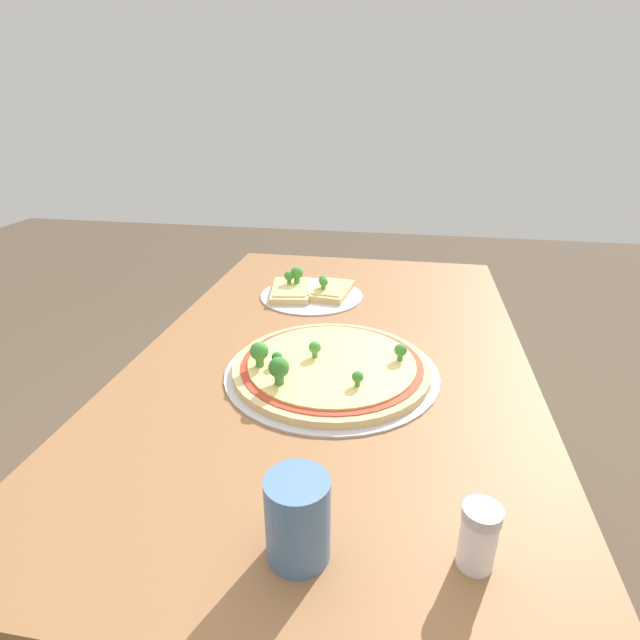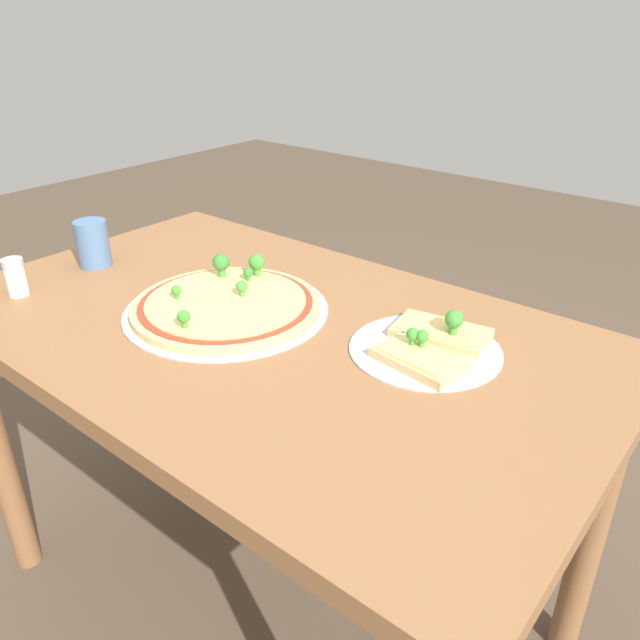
# 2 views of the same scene
# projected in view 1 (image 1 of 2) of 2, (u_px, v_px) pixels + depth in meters

# --- Properties ---
(ground_plane) EXTENTS (8.00, 8.00, 0.00)m
(ground_plane) POSITION_uv_depth(u_px,v_px,m) (331.00, 602.00, 1.32)
(ground_plane) COLOR brown
(dining_table) EXTENTS (1.27, 0.76, 0.75)m
(dining_table) POSITION_uv_depth(u_px,v_px,m) (333.00, 393.00, 1.06)
(dining_table) COLOR brown
(dining_table) RESTS_ON ground_plane
(pizza_tray_whole) EXTENTS (0.40, 0.40, 0.07)m
(pizza_tray_whole) POSITION_uv_depth(u_px,v_px,m) (330.00, 367.00, 0.92)
(pizza_tray_whole) COLOR #B7B7BC
(pizza_tray_whole) RESTS_ON dining_table
(pizza_tray_slice) EXTENTS (0.26, 0.26, 0.07)m
(pizza_tray_slice) POSITION_uv_depth(u_px,v_px,m) (310.00, 291.00, 1.29)
(pizza_tray_slice) COLOR #B7B7BC
(pizza_tray_slice) RESTS_ON dining_table
(drinking_cup) EXTENTS (0.07, 0.07, 0.10)m
(drinking_cup) POSITION_uv_depth(u_px,v_px,m) (298.00, 519.00, 0.54)
(drinking_cup) COLOR #4C7099
(drinking_cup) RESTS_ON dining_table
(condiment_shaker) EXTENTS (0.04, 0.04, 0.08)m
(condiment_shaker) POSITION_uv_depth(u_px,v_px,m) (478.00, 536.00, 0.53)
(condiment_shaker) COLOR silver
(condiment_shaker) RESTS_ON dining_table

